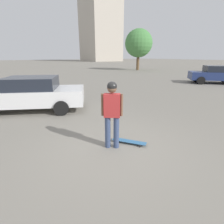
{
  "coord_description": "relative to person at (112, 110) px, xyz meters",
  "views": [
    {
      "loc": [
        3.5,
        -2.46,
        2.4
      ],
      "look_at": [
        0.0,
        0.0,
        1.01
      ],
      "focal_mm": 28.0,
      "sensor_mm": 36.0,
      "label": 1
    }
  ],
  "objects": [
    {
      "name": "ground_plane",
      "position": [
        0.0,
        0.0,
        -1.06
      ],
      "size": [
        220.0,
        220.0,
        0.0
      ],
      "primitive_type": "plane",
      "color": "gray"
    },
    {
      "name": "person",
      "position": [
        0.0,
        0.0,
        0.0
      ],
      "size": [
        0.42,
        0.45,
        1.8
      ],
      "rotation": [
        0.0,
        0.0,
        0.89
      ],
      "color": "#38476B",
      "rests_on": "ground_plane"
    },
    {
      "name": "skateboard",
      "position": [
        0.12,
        0.52,
        -1.0
      ],
      "size": [
        0.91,
        0.71,
        0.08
      ],
      "rotation": [
        0.0,
        0.0,
        -2.54
      ],
      "color": "#336693",
      "rests_on": "ground_plane"
    },
    {
      "name": "car_parked_near",
      "position": [
        -4.93,
        -1.02,
        -0.29
      ],
      "size": [
        3.88,
        5.08,
        1.5
      ],
      "rotation": [
        0.0,
        0.0,
        -2.05
      ],
      "color": "silver",
      "rests_on": "ground_plane"
    },
    {
      "name": "car_parked_far",
      "position": [
        -4.26,
        14.18,
        -0.26
      ],
      "size": [
        4.21,
        4.14,
        1.56
      ],
      "rotation": [
        0.0,
        0.0,
        -2.38
      ],
      "color": "navy",
      "rests_on": "ground_plane"
    },
    {
      "name": "building_block_distant",
      "position": [
        -67.75,
        41.41,
        11.47
      ],
      "size": [
        14.44,
        14.17,
        25.08
      ],
      "color": "#B2A899",
      "rests_on": "ground_plane"
    },
    {
      "name": "tree_distant",
      "position": [
        -19.46,
        19.07,
        3.28
      ],
      "size": [
        4.56,
        4.56,
        6.64
      ],
      "color": "brown",
      "rests_on": "ground_plane"
    }
  ]
}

